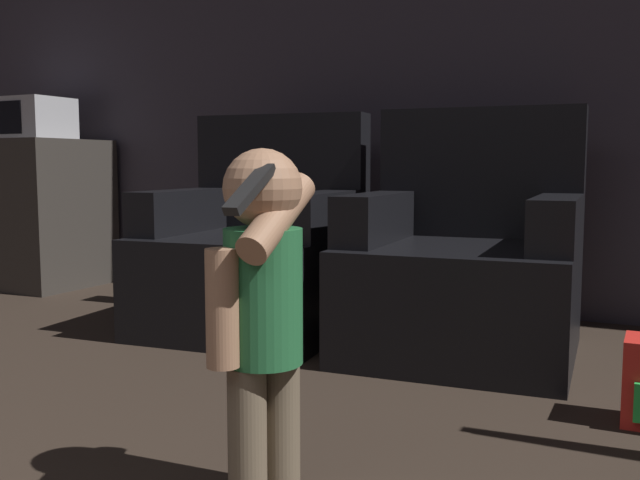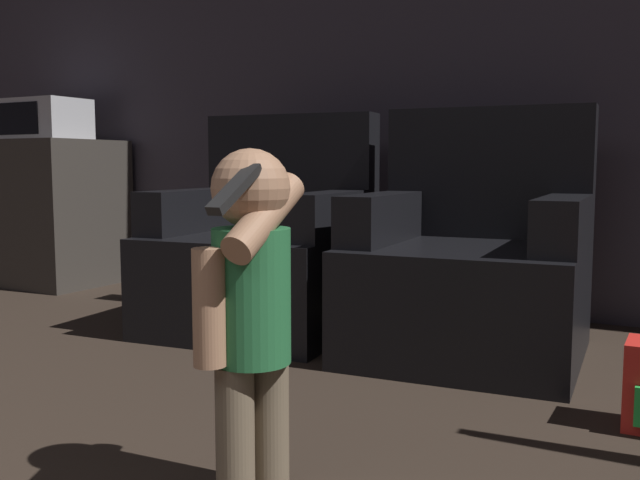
{
  "view_description": "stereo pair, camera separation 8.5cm",
  "coord_description": "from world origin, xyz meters",
  "px_view_note": "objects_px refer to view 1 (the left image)",
  "views": [
    {
      "loc": [
        1.08,
        0.81,
        0.77
      ],
      "look_at": [
        0.08,
        2.89,
        0.52
      ],
      "focal_mm": 40.0,
      "sensor_mm": 36.0,
      "label": 1
    },
    {
      "loc": [
        1.16,
        0.85,
        0.77
      ],
      "look_at": [
        0.08,
        2.89,
        0.52
      ],
      "focal_mm": 40.0,
      "sensor_mm": 36.0,
      "label": 2
    }
  ],
  "objects_px": {
    "person_toddler": "(262,296)",
    "microwave": "(28,119)",
    "armchair_right": "(465,269)",
    "armchair_left": "(257,256)"
  },
  "relations": [
    {
      "from": "armchair_left",
      "to": "armchair_right",
      "type": "relative_size",
      "value": 1.0
    },
    {
      "from": "microwave",
      "to": "armchair_right",
      "type": "bearing_deg",
      "value": -8.32
    },
    {
      "from": "person_toddler",
      "to": "armchair_left",
      "type": "bearing_deg",
      "value": -126.29
    },
    {
      "from": "armchair_right",
      "to": "armchair_left",
      "type": "bearing_deg",
      "value": 176.55
    },
    {
      "from": "armchair_right",
      "to": "microwave",
      "type": "xyz_separation_m",
      "value": [
        -2.92,
        0.43,
        0.71
      ]
    },
    {
      "from": "armchair_right",
      "to": "person_toddler",
      "type": "bearing_deg",
      "value": -96.38
    },
    {
      "from": "armchair_right",
      "to": "microwave",
      "type": "distance_m",
      "value": 3.03
    },
    {
      "from": "armchair_left",
      "to": "microwave",
      "type": "height_order",
      "value": "microwave"
    },
    {
      "from": "armchair_left",
      "to": "microwave",
      "type": "bearing_deg",
      "value": 162.31
    },
    {
      "from": "person_toddler",
      "to": "microwave",
      "type": "bearing_deg",
      "value": -101.77
    }
  ]
}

